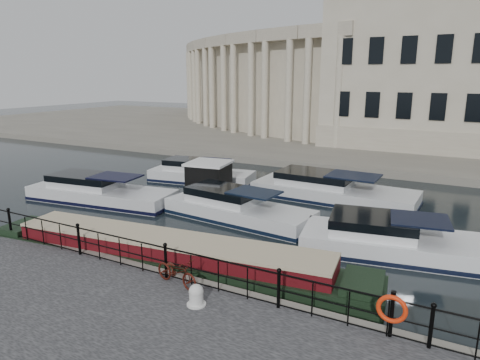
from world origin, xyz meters
name	(u,v)px	position (x,y,z in m)	size (l,w,h in m)	color
ground_plane	(204,266)	(0.00, 0.00, 0.00)	(160.00, 160.00, 0.00)	black
far_bank	(385,135)	(0.00, 39.00, 0.28)	(120.00, 42.00, 0.55)	#6B665B
railing	(166,259)	(0.00, -2.25, 1.20)	(24.14, 0.14, 1.22)	black
civic_building	(373,75)	(-1.00, 34.71, 7.04)	(53.55, 31.84, 16.85)	#ADA38C
bicycle	(177,272)	(0.63, -2.52, 1.02)	(0.62, 1.77, 0.93)	#41120B
mooring_bollard	(196,295)	(1.84, -3.24, 0.85)	(0.57, 0.57, 0.64)	silver
life_ring_post	(392,310)	(7.07, -2.28, 1.34)	(0.77, 0.20, 1.26)	black
narrowboat	(168,258)	(-1.18, -0.66, 0.37)	(15.79, 3.85, 1.57)	black
harbour_hut	(209,181)	(-4.88, 8.25, 0.95)	(3.54, 3.08, 2.20)	#6B665B
cabin_cruisers	(248,201)	(-1.92, 7.45, 0.37)	(24.29, 10.29, 1.99)	silver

